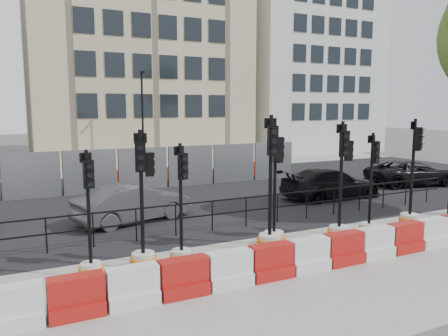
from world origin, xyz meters
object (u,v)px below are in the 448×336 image
traffic_signal_d (271,219)px  traffic_signal_h (411,205)px  traffic_signal_a (91,252)px  car_c (331,183)px

traffic_signal_d → traffic_signal_h: bearing=13.4°
traffic_signal_a → traffic_signal_h: 10.05m
traffic_signal_a → traffic_signal_d: traffic_signal_d is taller
traffic_signal_d → traffic_signal_h: size_ratio=1.05×
traffic_signal_a → traffic_signal_h: traffic_signal_h is taller
car_c → traffic_signal_a: bearing=115.0°
traffic_signal_d → car_c: size_ratio=0.81×
traffic_signal_h → car_c: traffic_signal_h is taller
traffic_signal_h → car_c: bearing=64.0°
traffic_signal_h → traffic_signal_d: bearing=161.5°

